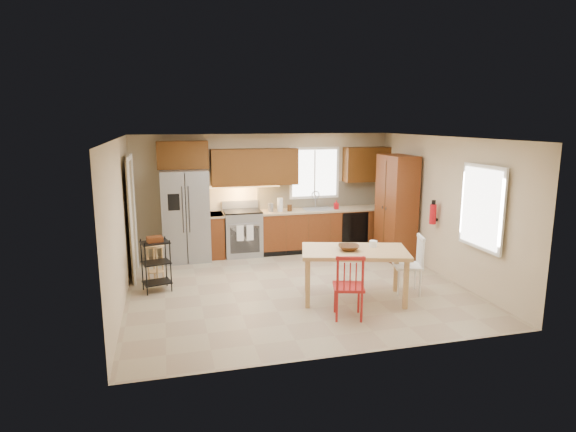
% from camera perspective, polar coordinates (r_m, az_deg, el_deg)
% --- Properties ---
extents(floor, '(5.50, 5.50, 0.00)m').
position_cam_1_polar(floor, '(8.25, 0.89, -8.38)').
color(floor, tan).
rests_on(floor, ground).
extents(ceiling, '(5.50, 5.00, 0.02)m').
position_cam_1_polar(ceiling, '(7.78, 0.94, 9.25)').
color(ceiling, silver).
rests_on(ceiling, ground).
extents(wall_back, '(5.50, 0.02, 2.50)m').
position_cam_1_polar(wall_back, '(10.32, -2.76, 2.76)').
color(wall_back, '#CCB793').
rests_on(wall_back, ground).
extents(wall_front, '(5.50, 0.02, 2.50)m').
position_cam_1_polar(wall_front, '(5.61, 7.69, -4.60)').
color(wall_front, '#CCB793').
rests_on(wall_front, ground).
extents(wall_left, '(0.02, 5.00, 2.50)m').
position_cam_1_polar(wall_left, '(7.68, -19.29, -0.82)').
color(wall_left, '#CCB793').
rests_on(wall_left, ground).
extents(wall_right, '(0.02, 5.00, 2.50)m').
position_cam_1_polar(wall_right, '(9.03, 17.99, 1.00)').
color(wall_right, '#CCB793').
rests_on(wall_right, ground).
extents(refrigerator, '(0.92, 0.75, 1.82)m').
position_cam_1_polar(refrigerator, '(9.80, -12.06, 0.06)').
color(refrigerator, gray).
rests_on(refrigerator, floor).
extents(range_stove, '(0.76, 0.63, 0.92)m').
position_cam_1_polar(range_stove, '(10.07, -5.42, -2.07)').
color(range_stove, gray).
rests_on(range_stove, floor).
extents(base_cabinet_narrow, '(0.30, 0.60, 0.90)m').
position_cam_1_polar(base_cabinet_narrow, '(10.01, -8.54, -2.28)').
color(base_cabinet_narrow, '#632E12').
rests_on(base_cabinet_narrow, floor).
extents(base_cabinet_run, '(2.92, 0.60, 0.90)m').
position_cam_1_polar(base_cabinet_run, '(10.52, 4.52, -1.53)').
color(base_cabinet_run, '#632E12').
rests_on(base_cabinet_run, floor).
extents(dishwasher, '(0.60, 0.02, 0.78)m').
position_cam_1_polar(dishwasher, '(10.44, 7.94, -1.70)').
color(dishwasher, black).
rests_on(dishwasher, floor).
extents(backsplash, '(2.92, 0.03, 0.55)m').
position_cam_1_polar(backsplash, '(10.65, 4.08, 2.60)').
color(backsplash, beige).
rests_on(backsplash, wall_back).
extents(upper_over_fridge, '(1.00, 0.35, 0.55)m').
position_cam_1_polar(upper_over_fridge, '(9.85, -12.40, 7.09)').
color(upper_over_fridge, '#562E0E').
rests_on(upper_over_fridge, wall_back).
extents(upper_left_block, '(1.80, 0.35, 0.75)m').
position_cam_1_polar(upper_left_block, '(10.03, -3.99, 5.81)').
color(upper_left_block, '#562E0E').
rests_on(upper_left_block, wall_back).
extents(upper_right_block, '(1.00, 0.35, 0.75)m').
position_cam_1_polar(upper_right_block, '(10.76, 9.29, 6.06)').
color(upper_right_block, '#562E0E').
rests_on(upper_right_block, wall_back).
extents(window_back, '(1.12, 0.04, 1.12)m').
position_cam_1_polar(window_back, '(10.52, 3.14, 5.12)').
color(window_back, white).
rests_on(window_back, wall_back).
extents(sink, '(0.62, 0.46, 0.16)m').
position_cam_1_polar(sink, '(10.37, 3.56, 0.61)').
color(sink, gray).
rests_on(sink, base_cabinet_run).
extents(undercab_glow, '(1.60, 0.30, 0.01)m').
position_cam_1_polar(undercab_glow, '(10.00, -5.63, 3.49)').
color(undercab_glow, '#FFBF66').
rests_on(undercab_glow, wall_back).
extents(soap_bottle, '(0.09, 0.09, 0.19)m').
position_cam_1_polar(soap_bottle, '(10.38, 5.74, 1.35)').
color(soap_bottle, '#B40C13').
rests_on(soap_bottle, base_cabinet_run).
extents(paper_towel, '(0.12, 0.12, 0.28)m').
position_cam_1_polar(paper_towel, '(10.07, -0.95, 1.35)').
color(paper_towel, white).
rests_on(paper_towel, base_cabinet_run).
extents(canister_steel, '(0.11, 0.11, 0.18)m').
position_cam_1_polar(canister_steel, '(10.03, -2.06, 1.02)').
color(canister_steel, gray).
rests_on(canister_steel, base_cabinet_run).
extents(canister_wood, '(0.10, 0.10, 0.14)m').
position_cam_1_polar(canister_wood, '(10.10, 0.20, 0.98)').
color(canister_wood, '#4B2E14').
rests_on(canister_wood, base_cabinet_run).
extents(pantry, '(0.50, 0.95, 2.10)m').
position_cam_1_polar(pantry, '(9.93, 12.69, 1.00)').
color(pantry, '#632E12').
rests_on(pantry, floor).
extents(fire_extinguisher, '(0.12, 0.12, 0.36)m').
position_cam_1_polar(fire_extinguisher, '(9.12, 16.80, 0.21)').
color(fire_extinguisher, '#B40C13').
rests_on(fire_extinguisher, wall_right).
extents(window_right, '(0.04, 1.02, 1.32)m').
position_cam_1_polar(window_right, '(8.03, 22.01, 0.95)').
color(window_right, white).
rests_on(window_right, wall_right).
extents(doorway, '(0.04, 0.95, 2.10)m').
position_cam_1_polar(doorway, '(8.98, -18.05, -0.36)').
color(doorway, '#8C7A59').
rests_on(doorway, wall_left).
extents(dining_table, '(1.81, 1.32, 0.79)m').
position_cam_1_polar(dining_table, '(7.66, 7.83, -6.94)').
color(dining_table, tan).
rests_on(dining_table, floor).
extents(chair_red, '(0.55, 0.55, 0.95)m').
position_cam_1_polar(chair_red, '(6.94, 7.18, -8.17)').
color(chair_red, '#A61B19').
rests_on(chair_red, floor).
extents(chair_white, '(0.55, 0.55, 0.95)m').
position_cam_1_polar(chair_white, '(8.07, 14.00, -5.62)').
color(chair_white, white).
rests_on(chair_white, floor).
extents(table_bowl, '(0.41, 0.41, 0.08)m').
position_cam_1_polar(table_bowl, '(7.50, 7.19, -4.08)').
color(table_bowl, '#4B2E14').
rests_on(table_bowl, dining_table).
extents(table_jar, '(0.15, 0.15, 0.14)m').
position_cam_1_polar(table_jar, '(7.76, 10.06, -3.41)').
color(table_jar, white).
rests_on(table_jar, dining_table).
extents(bar_stool, '(0.42, 0.42, 0.68)m').
position_cam_1_polar(bar_stool, '(8.70, -15.43, -5.41)').
color(bar_stool, tan).
rests_on(bar_stool, floor).
extents(utility_cart, '(0.51, 0.44, 0.87)m').
position_cam_1_polar(utility_cart, '(8.22, -15.35, -5.66)').
color(utility_cart, black).
rests_on(utility_cart, floor).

